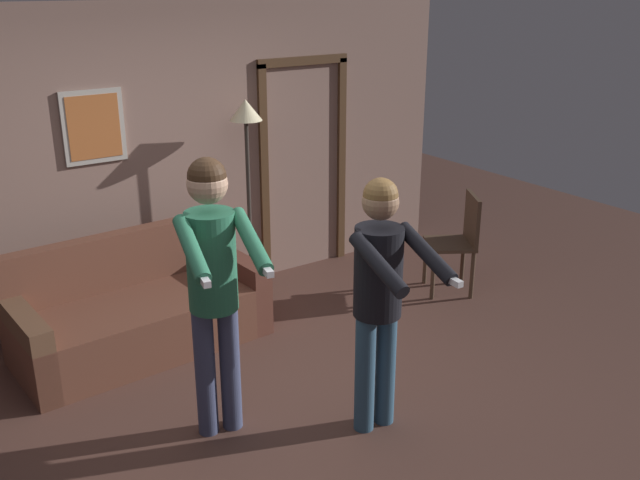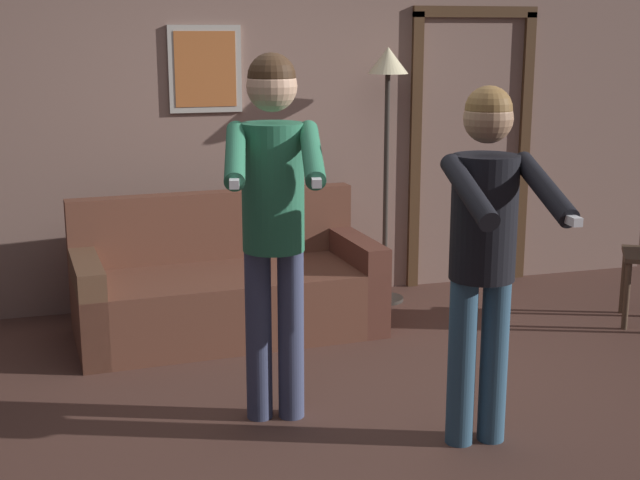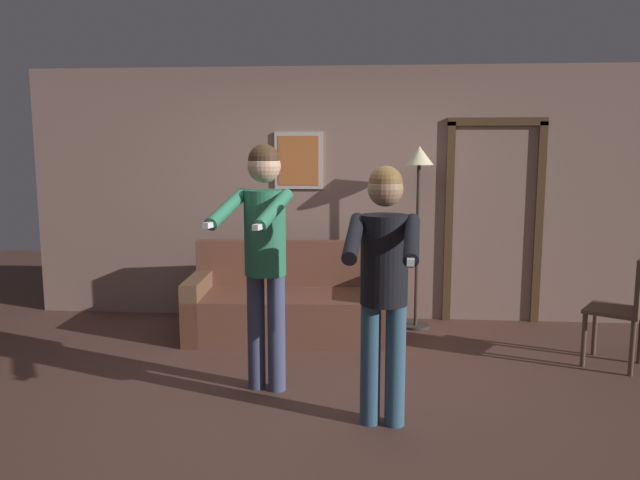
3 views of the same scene
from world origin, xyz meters
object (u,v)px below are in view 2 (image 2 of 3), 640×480
(couch, at_px, (226,291))
(person_standing_left, at_px, (273,201))
(person_standing_right, at_px, (485,235))
(torchiere_lamp, at_px, (387,101))

(couch, relative_size, person_standing_left, 1.07)
(couch, height_order, person_standing_right, person_standing_right)
(couch, bearing_deg, person_standing_left, -90.20)
(couch, relative_size, person_standing_right, 1.16)
(torchiere_lamp, relative_size, person_standing_right, 1.07)
(couch, xyz_separation_m, person_standing_left, (-0.00, -1.37, 0.84))
(couch, height_order, person_standing_left, person_standing_left)
(torchiere_lamp, xyz_separation_m, person_standing_right, (-0.37, -2.27, -0.42))
(couch, xyz_separation_m, torchiere_lamp, (1.22, 0.37, 1.16))
(torchiere_lamp, bearing_deg, person_standing_left, -125.05)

